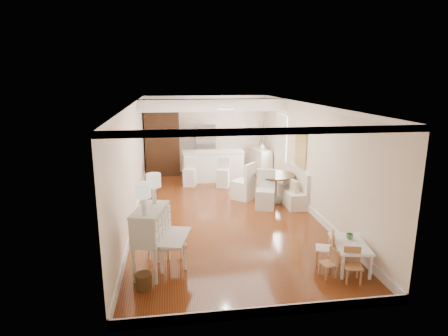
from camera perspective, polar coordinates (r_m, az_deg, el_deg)
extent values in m
plane|color=brown|center=(9.88, -0.15, -6.70)|extent=(9.00, 9.00, 0.00)
cube|color=white|center=(9.29, -0.16, 9.72)|extent=(4.50, 9.00, 0.04)
cube|color=#F2E3CD|center=(13.89, -2.75, 5.19)|extent=(4.50, 0.04, 2.80)
cube|color=#F2E3CD|center=(5.26, 6.77, -9.19)|extent=(4.50, 0.04, 2.80)
cube|color=#F2E3CD|center=(9.45, -13.80, 0.81)|extent=(0.04, 9.00, 2.80)
cube|color=#F2E3CD|center=(10.04, 12.67, 1.61)|extent=(0.04, 9.00, 2.80)
cube|color=white|center=(11.48, -1.71, 9.56)|extent=(4.50, 0.45, 0.36)
cube|color=tan|center=(10.46, 11.58, 2.98)|extent=(0.04, 0.84, 1.04)
cube|color=white|center=(12.24, 8.68, 4.62)|extent=(0.04, 1.10, 1.40)
cylinder|color=#381E11|center=(13.75, -7.78, 6.89)|extent=(0.30, 0.03, 0.30)
cylinder|color=white|center=(8.80, 0.30, 9.18)|extent=(0.36, 0.36, 0.08)
cube|color=beige|center=(6.92, -11.03, -10.75)|extent=(1.15, 1.16, 1.21)
cube|color=white|center=(7.09, -8.09, -11.11)|extent=(0.64, 0.64, 0.96)
cylinder|color=#4D3218|center=(6.63, -12.16, -16.51)|extent=(0.32, 0.32, 0.27)
cube|color=white|center=(7.46, 18.53, -12.46)|extent=(0.73, 1.05, 0.48)
cube|color=#AF7B4F|center=(7.01, 15.61, -13.80)|extent=(0.30, 0.30, 0.53)
cube|color=tan|center=(7.39, 15.08, -11.66)|extent=(0.41, 0.41, 0.66)
cube|color=#B07B50|center=(6.97, 19.07, -13.87)|extent=(0.35, 0.35, 0.60)
cube|color=silver|center=(10.63, 10.16, -2.66)|extent=(0.52, 1.60, 0.98)
cylinder|color=#4C2F18|center=(10.74, 7.67, -2.97)|extent=(1.27, 1.27, 0.78)
cube|color=silver|center=(10.05, 6.32, -3.32)|extent=(0.63, 0.64, 1.04)
cube|color=white|center=(10.77, 2.93, -1.97)|extent=(0.74, 0.74, 1.08)
cube|color=white|center=(12.69, -1.65, 0.33)|extent=(2.05, 0.65, 1.03)
cube|color=white|center=(12.11, -5.25, -0.65)|extent=(0.46, 0.46, 0.92)
cube|color=white|center=(11.94, -0.15, -0.75)|extent=(0.48, 0.48, 0.93)
cube|color=#381E11|center=(13.55, -9.37, 3.74)|extent=(1.20, 0.60, 2.30)
imported|color=silver|center=(13.66, -1.33, 2.93)|extent=(0.75, 0.65, 1.80)
cube|color=silver|center=(13.52, 5.62, 0.92)|extent=(0.66, 1.07, 0.95)
imported|color=#54915A|center=(7.50, 18.60, -9.84)|extent=(0.17, 0.17, 0.10)
imported|color=white|center=(13.38, 5.85, 3.32)|extent=(0.24, 0.24, 0.20)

